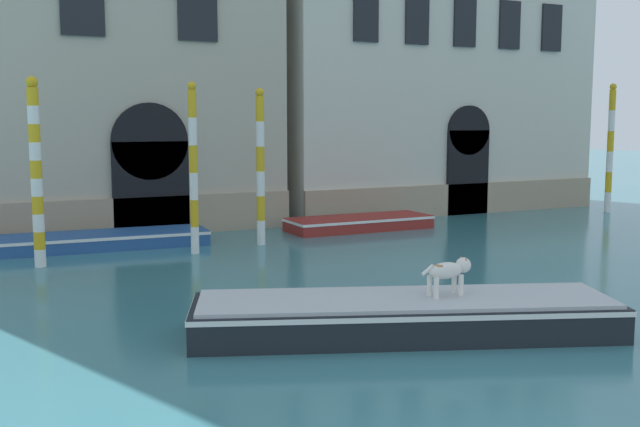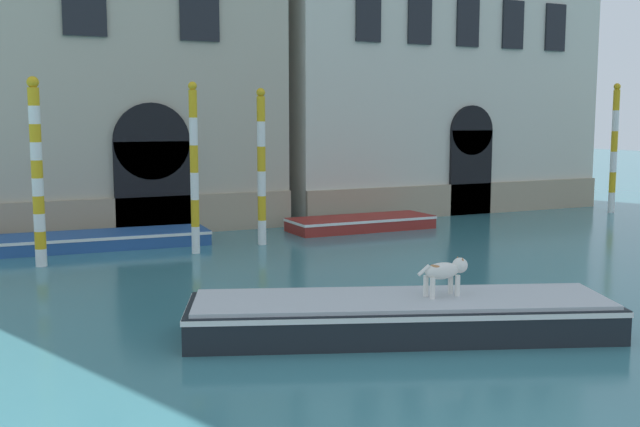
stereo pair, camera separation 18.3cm
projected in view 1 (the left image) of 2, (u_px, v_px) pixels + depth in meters
name	position (u px, v px, depth m)	size (l,w,h in m)	color
boat_foreground	(405.00, 315.00, 12.02)	(7.01, 4.14, 0.61)	black
dog_on_deck	(449.00, 271.00, 12.06)	(0.93, 0.27, 0.62)	silver
boat_moored_near_palazzo	(83.00, 241.00, 19.90)	(6.63, 1.95, 0.40)	#234C8C
boat_moored_far	(359.00, 223.00, 23.34)	(4.58, 1.62, 0.41)	maroon
mooring_pole_0	(36.00, 172.00, 17.26)	(0.27, 0.27, 4.42)	white
mooring_pole_1	(610.00, 148.00, 27.37)	(0.24, 0.24, 4.71)	white
mooring_pole_2	(260.00, 167.00, 20.33)	(0.24, 0.24, 4.27)	white
mooring_pole_3	(193.00, 168.00, 18.99)	(0.22, 0.22, 4.37)	white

